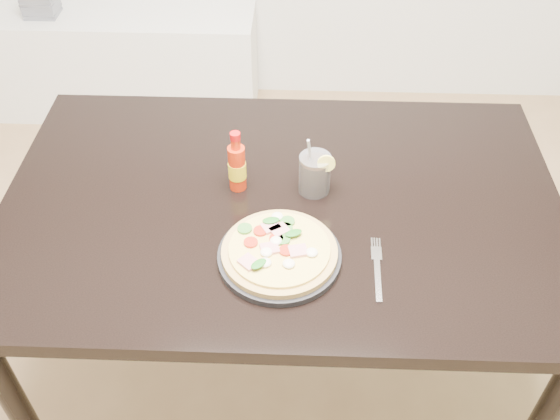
{
  "coord_description": "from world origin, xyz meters",
  "views": [
    {
      "loc": [
        0.12,
        -0.56,
        1.81
      ],
      "look_at": [
        0.08,
        0.46,
        0.83
      ],
      "focal_mm": 40.0,
      "sensor_mm": 36.0,
      "label": 1
    }
  ],
  "objects_px": {
    "dining_table": "(282,224)",
    "cola_cup": "(315,174)",
    "plate": "(279,256)",
    "pizza": "(279,250)",
    "hot_sauce_bottle": "(237,167)",
    "media_console": "(110,63)",
    "fork": "(377,267)"
  },
  "relations": [
    {
      "from": "dining_table",
      "to": "cola_cup",
      "type": "bearing_deg",
      "value": 28.15
    },
    {
      "from": "cola_cup",
      "to": "plate",
      "type": "bearing_deg",
      "value": -108.26
    },
    {
      "from": "plate",
      "to": "fork",
      "type": "distance_m",
      "value": 0.22
    },
    {
      "from": "dining_table",
      "to": "fork",
      "type": "relative_size",
      "value": 7.43
    },
    {
      "from": "hot_sauce_bottle",
      "to": "dining_table",
      "type": "bearing_deg",
      "value": -21.88
    },
    {
      "from": "pizza",
      "to": "media_console",
      "type": "distance_m",
      "value": 1.97
    },
    {
      "from": "dining_table",
      "to": "media_console",
      "type": "xyz_separation_m",
      "value": [
        -0.88,
        1.49,
        -0.42
      ]
    },
    {
      "from": "pizza",
      "to": "fork",
      "type": "relative_size",
      "value": 1.39
    },
    {
      "from": "dining_table",
      "to": "plate",
      "type": "xyz_separation_m",
      "value": [
        0.0,
        -0.2,
        0.09
      ]
    },
    {
      "from": "plate",
      "to": "dining_table",
      "type": "bearing_deg",
      "value": 90.44
    },
    {
      "from": "dining_table",
      "to": "hot_sauce_bottle",
      "type": "bearing_deg",
      "value": 158.12
    },
    {
      "from": "fork",
      "to": "media_console",
      "type": "bearing_deg",
      "value": 124.76
    },
    {
      "from": "plate",
      "to": "cola_cup",
      "type": "distance_m",
      "value": 0.26
    },
    {
      "from": "dining_table",
      "to": "plate",
      "type": "bearing_deg",
      "value": -89.56
    },
    {
      "from": "pizza",
      "to": "cola_cup",
      "type": "xyz_separation_m",
      "value": [
        0.08,
        0.24,
        0.02
      ]
    },
    {
      "from": "hot_sauce_bottle",
      "to": "fork",
      "type": "height_order",
      "value": "hot_sauce_bottle"
    },
    {
      "from": "hot_sauce_bottle",
      "to": "cola_cup",
      "type": "bearing_deg",
      "value": -0.66
    },
    {
      "from": "dining_table",
      "to": "pizza",
      "type": "relative_size",
      "value": 5.35
    },
    {
      "from": "plate",
      "to": "pizza",
      "type": "bearing_deg",
      "value": 123.32
    },
    {
      "from": "dining_table",
      "to": "fork",
      "type": "bearing_deg",
      "value": -44.25
    },
    {
      "from": "fork",
      "to": "plate",
      "type": "bearing_deg",
      "value": 176.92
    },
    {
      "from": "cola_cup",
      "to": "media_console",
      "type": "relative_size",
      "value": 0.12
    },
    {
      "from": "fork",
      "to": "pizza",
      "type": "bearing_deg",
      "value": 176.53
    },
    {
      "from": "plate",
      "to": "pizza",
      "type": "distance_m",
      "value": 0.02
    },
    {
      "from": "hot_sauce_bottle",
      "to": "media_console",
      "type": "xyz_separation_m",
      "value": [
        -0.77,
        1.44,
        -0.57
      ]
    },
    {
      "from": "hot_sauce_bottle",
      "to": "cola_cup",
      "type": "xyz_separation_m",
      "value": [
        0.19,
        -0.0,
        -0.02
      ]
    },
    {
      "from": "pizza",
      "to": "cola_cup",
      "type": "height_order",
      "value": "cola_cup"
    },
    {
      "from": "plate",
      "to": "hot_sauce_bottle",
      "type": "xyz_separation_m",
      "value": [
        -0.11,
        0.24,
        0.06
      ]
    },
    {
      "from": "fork",
      "to": "media_console",
      "type": "xyz_separation_m",
      "value": [
        -1.1,
        1.7,
        -0.5
      ]
    },
    {
      "from": "hot_sauce_bottle",
      "to": "media_console",
      "type": "relative_size",
      "value": 0.12
    },
    {
      "from": "plate",
      "to": "fork",
      "type": "xyz_separation_m",
      "value": [
        0.22,
        -0.02,
        -0.01
      ]
    },
    {
      "from": "plate",
      "to": "cola_cup",
      "type": "xyz_separation_m",
      "value": [
        0.08,
        0.24,
        0.04
      ]
    }
  ]
}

